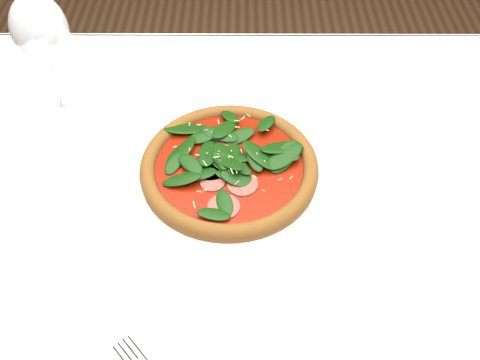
{
  "coord_description": "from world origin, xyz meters",
  "views": [
    {
      "loc": [
        -0.05,
        -0.55,
        1.37
      ],
      "look_at": [
        -0.05,
        -0.02,
        0.77
      ],
      "focal_mm": 40.0,
      "sensor_mm": 36.0,
      "label": 1
    }
  ],
  "objects": [
    {
      "name": "pizza",
      "position": [
        -0.06,
        0.01,
        0.78
      ],
      "size": [
        0.36,
        0.36,
        0.04
      ],
      "rotation": [
        0.0,
        0.0,
        -0.43
      ],
      "color": "brown",
      "rests_on": "plate"
    },
    {
      "name": "plate",
      "position": [
        -0.06,
        0.01,
        0.76
      ],
      "size": [
        0.32,
        0.32,
        0.01
      ],
      "color": "white",
      "rests_on": "dining_table"
    },
    {
      "name": "dining_table",
      "position": [
        0.0,
        0.0,
        0.65
      ],
      "size": [
        1.21,
        0.81,
        0.75
      ],
      "color": "white",
      "rests_on": "ground"
    },
    {
      "name": "wine_glass",
      "position": [
        -0.36,
        0.17,
        0.9
      ],
      "size": [
        0.09,
        0.09,
        0.22
      ],
      "color": "silver",
      "rests_on": "dining_table"
    }
  ]
}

